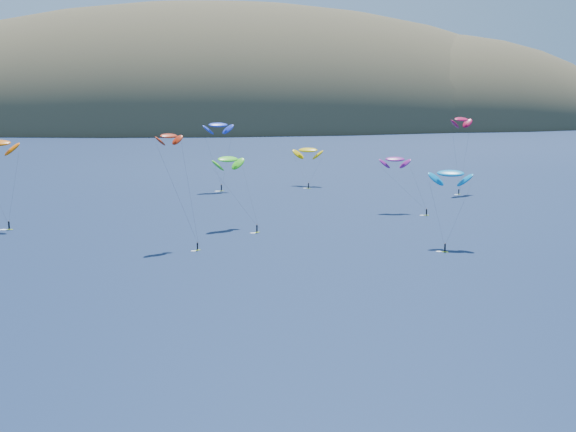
# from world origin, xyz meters

# --- Properties ---
(island) EXTENTS (730.00, 300.00, 210.00)m
(island) POSITION_xyz_m (39.40, 562.36, -10.74)
(island) COLOR #3D3526
(island) RESTS_ON ground
(kitesurfer_3) EXTENTS (11.26, 14.13, 18.38)m
(kitesurfer_3) POSITION_xyz_m (2.42, 119.99, 15.95)
(kitesurfer_3) COLOR #D2F91B
(kitesurfer_3) RESTS_ON ground
(kitesurfer_4) EXTENTS (10.37, 8.01, 23.05)m
(kitesurfer_4) POSITION_xyz_m (3.06, 184.05, 20.35)
(kitesurfer_4) COLOR #D2F91B
(kitesurfer_4) RESTS_ON ground
(kitesurfer_5) EXTENTS (9.65, 11.63, 17.64)m
(kitesurfer_5) POSITION_xyz_m (47.38, 92.16, 15.17)
(kitesurfer_5) COLOR #D2F91B
(kitesurfer_5) RESTS_ON ground
(kitesurfer_6) EXTENTS (11.14, 11.09, 15.97)m
(kitesurfer_6) POSITION_xyz_m (47.40, 136.46, 13.73)
(kitesurfer_6) COLOR #D2F91B
(kitesurfer_6) RESTS_ON ground
(kitesurfer_8) EXTENTS (9.60, 10.37, 24.84)m
(kitesurfer_8) POSITION_xyz_m (76.82, 169.06, 22.36)
(kitesurfer_8) COLOR #D2F91B
(kitesurfer_8) RESTS_ON ground
(kitesurfer_9) EXTENTS (9.42, 10.85, 24.76)m
(kitesurfer_9) POSITION_xyz_m (-10.94, 100.20, 22.90)
(kitesurfer_9) COLOR #D2F91B
(kitesurfer_9) RESTS_ON ground
(kitesurfer_11) EXTENTS (10.94, 14.03, 14.29)m
(kitesurfer_11) POSITION_xyz_m (32.79, 191.46, 11.50)
(kitesurfer_11) COLOR #D2F91B
(kitesurfer_11) RESTS_ON ground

